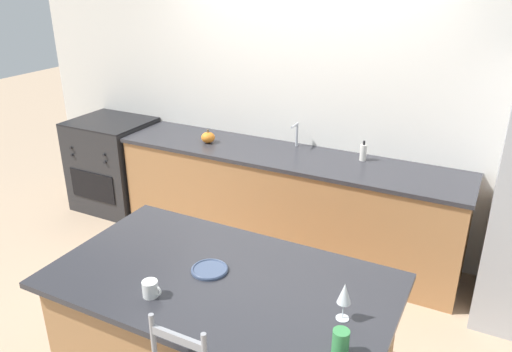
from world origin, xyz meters
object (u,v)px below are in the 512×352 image
(tumbler_cup, at_px, (341,343))
(pumpkin_decoration, at_px, (208,137))
(coffee_mug, at_px, (151,289))
(wine_glass, at_px, (344,294))
(soap_bottle, at_px, (363,152))
(dinner_plate, at_px, (210,269))
(oven_range, at_px, (115,164))

(tumbler_cup, height_order, pumpkin_decoration, pumpkin_decoration)
(coffee_mug, height_order, pumpkin_decoration, pumpkin_decoration)
(wine_glass, height_order, soap_bottle, soap_bottle)
(dinner_plate, xyz_separation_m, tumbler_cup, (0.84, -0.28, 0.05))
(oven_range, relative_size, soap_bottle, 5.64)
(dinner_plate, relative_size, wine_glass, 1.04)
(dinner_plate, xyz_separation_m, soap_bottle, (0.29, 1.96, 0.09))
(wine_glass, xyz_separation_m, coffee_mug, (-0.92, -0.28, -0.10))
(soap_bottle, bearing_deg, coffee_mug, -100.84)
(oven_range, bearing_deg, pumpkin_decoration, -1.67)
(pumpkin_decoration, distance_m, soap_bottle, 1.42)
(dinner_plate, bearing_deg, wine_glass, -3.91)
(tumbler_cup, bearing_deg, oven_range, 146.98)
(dinner_plate, relative_size, tumbler_cup, 1.65)
(oven_range, relative_size, coffee_mug, 8.74)
(coffee_mug, bearing_deg, soap_bottle, 79.16)
(oven_range, relative_size, pumpkin_decoration, 7.60)
(dinner_plate, height_order, pumpkin_decoration, pumpkin_decoration)
(pumpkin_decoration, bearing_deg, wine_glass, -43.62)
(oven_range, distance_m, tumbler_cup, 3.83)
(coffee_mug, distance_m, pumpkin_decoration, 2.29)
(pumpkin_decoration, height_order, soap_bottle, soap_bottle)
(wine_glass, xyz_separation_m, soap_bottle, (-0.49, 2.01, -0.04))
(coffee_mug, relative_size, tumbler_cup, 0.89)
(soap_bottle, bearing_deg, tumbler_cup, -76.28)
(wine_glass, bearing_deg, pumpkin_decoration, 136.38)
(tumbler_cup, relative_size, pumpkin_decoration, 0.97)
(dinner_plate, relative_size, coffee_mug, 1.85)
(oven_range, distance_m, wine_glass, 3.67)
(tumbler_cup, bearing_deg, coffee_mug, -177.43)
(wine_glass, relative_size, soap_bottle, 1.15)
(pumpkin_decoration, bearing_deg, coffee_mug, -65.02)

